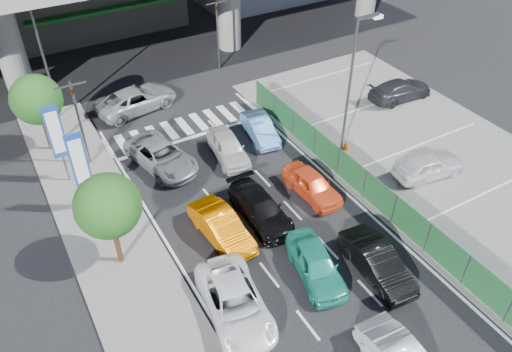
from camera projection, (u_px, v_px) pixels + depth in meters
ground at (299, 261)px, 22.63m from camera, size 120.00×120.00×0.00m
parking_lot at (441, 164)px, 28.26m from camera, size 12.00×28.00×0.06m
sidewalk_left at (122, 261)px, 22.56m from camera, size 4.00×30.00×0.12m
fence_run at (378, 195)px, 24.81m from camera, size 0.16×22.00×1.80m
traffic_light_left at (75, 104)px, 25.87m from camera, size 1.60×1.24×5.20m
traffic_light_right at (217, 18)px, 35.18m from camera, size 1.60×1.24×5.20m
street_lamp_right at (353, 76)px, 26.52m from camera, size 1.65×0.22×8.00m
street_lamp_left at (44, 47)px, 29.36m from camera, size 1.65×0.22×8.00m
signboard_near at (80, 163)px, 23.31m from camera, size 0.80×0.14×4.70m
signboard_far at (56, 135)px, 25.19m from camera, size 0.80×0.14×4.70m
tree_near at (108, 206)px, 20.49m from camera, size 2.80×2.80×4.80m
tree_far at (36, 100)px, 27.28m from camera, size 2.80×2.80×4.80m
sedan_white_mid_left at (235, 303)px, 20.00m from camera, size 2.95×5.16×1.36m
taxi_teal_mid at (316, 264)px, 21.58m from camera, size 2.43×4.30×1.38m
hatch_black_mid_right at (377, 262)px, 21.67m from camera, size 1.80×4.30×1.38m
taxi_orange_left at (221, 227)px, 23.37m from camera, size 1.79×4.29×1.38m
sedan_black_mid at (261, 208)px, 24.44m from camera, size 1.83×4.46×1.29m
taxi_orange_right at (312, 184)px, 25.88m from camera, size 1.79×3.92×1.30m
wagon_silver_front_left at (161, 156)px, 27.78m from camera, size 3.30×5.34×1.38m
sedan_white_front_mid at (228, 147)px, 28.42m from camera, size 2.12×4.21×1.37m
kei_truck_front_right at (260, 129)px, 30.07m from camera, size 1.87×3.91×1.24m
crossing_wagon_silver at (136, 99)px, 32.55m from camera, size 5.73×3.40×1.49m
parked_sedan_white at (429, 166)px, 26.98m from camera, size 4.13×2.12×1.34m
parked_sedan_dgrey at (400, 90)px, 33.59m from camera, size 4.68×2.02×1.34m
traffic_cone at (346, 144)px, 29.12m from camera, size 0.52×0.52×0.76m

